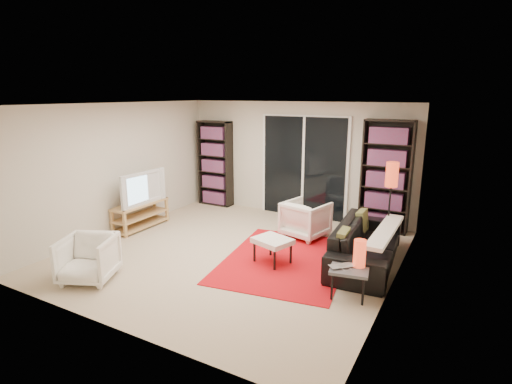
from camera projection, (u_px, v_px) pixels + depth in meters
floor at (234, 253)px, 6.59m from camera, size 5.00×5.00×0.00m
wall_back at (296, 160)px, 8.43m from camera, size 5.00×0.02×2.40m
wall_front at (106, 227)px, 4.17m from camera, size 5.00×0.02×2.40m
wall_left at (120, 168)px, 7.47m from camera, size 0.02×5.00×2.40m
wall_right at (398, 202)px, 5.13m from camera, size 0.02×5.00×2.40m
ceiling at (232, 104)px, 6.01m from camera, size 5.00×5.00×0.02m
sliding_door at (304, 168)px, 8.34m from camera, size 1.92×0.08×2.16m
bookshelf_left at (215, 164)px, 9.25m from camera, size 0.80×0.30×1.95m
bookshelf_right at (386, 177)px, 7.43m from camera, size 0.90×0.30×2.10m
tv_stand at (141, 215)px, 7.76m from camera, size 0.39×1.20×0.50m
tv at (140, 187)px, 7.62m from camera, size 0.18×1.09×0.63m
rug at (285, 260)px, 6.29m from camera, size 2.17×2.70×0.01m
sofa at (366, 243)px, 6.14m from camera, size 1.00×2.20×0.63m
armchair_back at (306, 219)px, 7.26m from camera, size 0.86×0.88×0.67m
armchair_front at (88, 259)px, 5.56m from camera, size 0.91×0.92×0.64m
ottoman at (273, 242)px, 6.12m from camera, size 0.66×0.59×0.40m
side_table at (350, 270)px, 5.11m from camera, size 0.56×0.56×0.40m
laptop at (344, 268)px, 5.05m from camera, size 0.40×0.39×0.03m
table_lamp at (360, 253)px, 5.09m from camera, size 0.16×0.16×0.36m
floor_lamp at (391, 183)px, 6.48m from camera, size 0.22×0.22×1.49m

